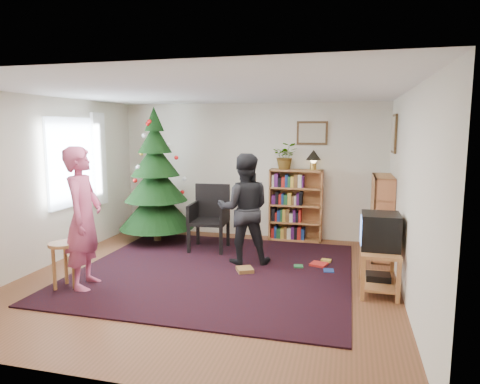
% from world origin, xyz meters
% --- Properties ---
extents(floor, '(5.00, 5.00, 0.00)m').
position_xyz_m(floor, '(0.00, 0.00, 0.00)').
color(floor, brown).
rests_on(floor, ground).
extents(ceiling, '(5.00, 5.00, 0.00)m').
position_xyz_m(ceiling, '(0.00, 0.00, 2.50)').
color(ceiling, white).
rests_on(ceiling, wall_back).
extents(wall_back, '(5.00, 0.02, 2.50)m').
position_xyz_m(wall_back, '(0.00, 2.50, 1.25)').
color(wall_back, silver).
rests_on(wall_back, floor).
extents(wall_front, '(5.00, 0.02, 2.50)m').
position_xyz_m(wall_front, '(0.00, -2.50, 1.25)').
color(wall_front, silver).
rests_on(wall_front, floor).
extents(wall_left, '(0.02, 5.00, 2.50)m').
position_xyz_m(wall_left, '(-2.50, 0.00, 1.25)').
color(wall_left, silver).
rests_on(wall_left, floor).
extents(wall_right, '(0.02, 5.00, 2.50)m').
position_xyz_m(wall_right, '(2.50, 0.00, 1.25)').
color(wall_right, silver).
rests_on(wall_right, floor).
extents(rug, '(3.80, 3.60, 0.02)m').
position_xyz_m(rug, '(0.00, 0.30, 0.01)').
color(rug, black).
rests_on(rug, floor).
extents(window_pane, '(0.04, 1.20, 1.40)m').
position_xyz_m(window_pane, '(-2.47, 0.60, 1.50)').
color(window_pane, silver).
rests_on(window_pane, wall_left).
extents(curtain, '(0.06, 0.35, 1.60)m').
position_xyz_m(curtain, '(-2.43, 1.30, 1.50)').
color(curtain, white).
rests_on(curtain, wall_left).
extents(picture_back, '(0.55, 0.03, 0.42)m').
position_xyz_m(picture_back, '(1.15, 2.48, 1.95)').
color(picture_back, '#4C3319').
rests_on(picture_back, wall_back).
extents(picture_right, '(0.03, 0.50, 0.60)m').
position_xyz_m(picture_right, '(2.48, 1.75, 1.95)').
color(picture_right, '#4C3319').
rests_on(picture_right, wall_right).
extents(christmas_tree, '(1.33, 1.33, 2.41)m').
position_xyz_m(christmas_tree, '(-1.52, 1.62, 1.00)').
color(christmas_tree, '#3F2816').
rests_on(christmas_tree, rug).
extents(bookshelf_back, '(0.95, 0.30, 1.30)m').
position_xyz_m(bookshelf_back, '(0.89, 2.34, 0.66)').
color(bookshelf_back, '#BA6B42').
rests_on(bookshelf_back, floor).
extents(bookshelf_right, '(0.30, 0.95, 1.30)m').
position_xyz_m(bookshelf_right, '(2.34, 1.66, 0.66)').
color(bookshelf_right, '#BA6B42').
rests_on(bookshelf_right, floor).
extents(tv_stand, '(0.46, 0.83, 0.55)m').
position_xyz_m(tv_stand, '(2.22, 0.12, 0.32)').
color(tv_stand, '#BA6B42').
rests_on(tv_stand, floor).
extents(crt_tv, '(0.47, 0.50, 0.44)m').
position_xyz_m(crt_tv, '(2.22, 0.12, 0.77)').
color(crt_tv, black).
rests_on(crt_tv, tv_stand).
extents(armchair, '(0.64, 0.64, 1.09)m').
position_xyz_m(armchair, '(-0.42, 1.42, 0.59)').
color(armchair, black).
rests_on(armchair, rug).
extents(stool, '(0.36, 0.36, 0.61)m').
position_xyz_m(stool, '(-1.64, -0.82, 0.47)').
color(stool, '#BA6B42').
rests_on(stool, floor).
extents(person_standing, '(0.57, 0.74, 1.81)m').
position_xyz_m(person_standing, '(-1.42, -0.69, 0.91)').
color(person_standing, '#C64F79').
rests_on(person_standing, rug).
extents(person_by_chair, '(0.94, 0.80, 1.67)m').
position_xyz_m(person_by_chair, '(0.31, 0.79, 0.83)').
color(person_by_chair, black).
rests_on(person_by_chair, rug).
extents(potted_plant, '(0.47, 0.42, 0.48)m').
position_xyz_m(potted_plant, '(0.69, 2.34, 1.54)').
color(potted_plant, gray).
rests_on(potted_plant, bookshelf_back).
extents(table_lamp, '(0.27, 0.27, 0.36)m').
position_xyz_m(table_lamp, '(1.19, 2.34, 1.54)').
color(table_lamp, '#A57F33').
rests_on(table_lamp, bookshelf_back).
extents(floor_clutter, '(1.35, 0.95, 0.08)m').
position_xyz_m(floor_clutter, '(1.22, 0.74, 0.04)').
color(floor_clutter, '#A51E19').
rests_on(floor_clutter, rug).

